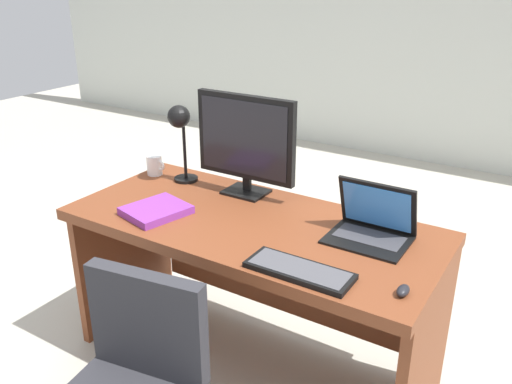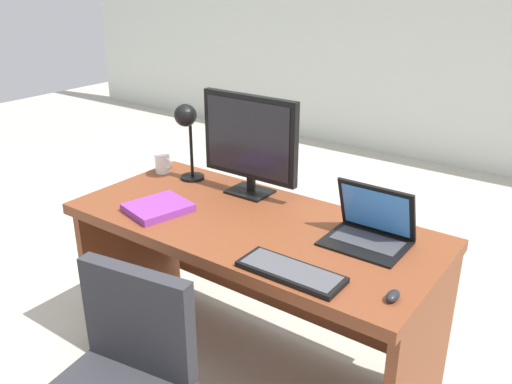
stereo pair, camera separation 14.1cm
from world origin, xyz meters
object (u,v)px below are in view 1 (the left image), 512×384
Objects in this scene: mouse at (403,291)px; desk_lamp at (180,127)px; monitor at (245,140)px; laptop at (373,221)px; keyboard at (299,270)px; coffee_mug at (155,165)px; desk at (257,257)px; book at (156,210)px.

mouse is 0.18× the size of desk_lamp.
mouse is (0.91, -0.45, -0.25)m from monitor.
monitor is at bearing 170.88° from laptop.
laptop is at bearing -3.61° from desk_lamp.
desk_lamp is (-0.91, 0.47, 0.27)m from keyboard.
mouse is 1.35m from desk_lamp.
coffee_mug is at bearing -175.68° from monitor.
laptop is at bearing -3.20° from coffee_mug.
keyboard is (-0.12, -0.40, -0.06)m from laptop.
coffee_mug is (-0.72, 0.16, 0.25)m from desk.
laptop reaches higher than desk.
keyboard reaches higher than desk.
book is (-0.39, -0.20, 0.21)m from desk.
coffee_mug reaches higher than book.
mouse is 1.51m from coffee_mug.
coffee_mug is at bearing 167.42° from desk.
mouse is at bearing -15.87° from coffee_mug.
book is (0.15, -0.36, -0.27)m from desk_lamp.
laptop reaches higher than coffee_mug.
coffee_mug is (-1.21, 0.07, -0.02)m from laptop.
book is 2.84× the size of coffee_mug.
desk is at bearing -16.46° from desk_lamp.
desk_lamp is 0.47m from book.
keyboard is at bearing -105.87° from laptop.
keyboard is 1.28× the size of book.
monitor is at bearing 137.49° from keyboard.
monitor is at bearing 153.62° from mouse.
monitor is 0.35m from desk_lamp.
keyboard is 1.06m from desk_lamp.
monitor is (-0.19, 0.20, 0.46)m from desk.
book is at bearing 177.64° from mouse.
desk_lamp is at bearing -0.97° from coffee_mug.
desk_lamp is at bearing 111.85° from book.
monitor reaches higher than laptop.
mouse is at bearing -55.36° from laptop.
book is at bearing -161.24° from laptop.
mouse is at bearing -19.04° from desk.
laptop is 1.21m from coffee_mug.
desk_lamp is at bearing 163.54° from desk.
book is 0.50m from coffee_mug.
book reaches higher than desk.
laptop is 2.95× the size of coffee_mug.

